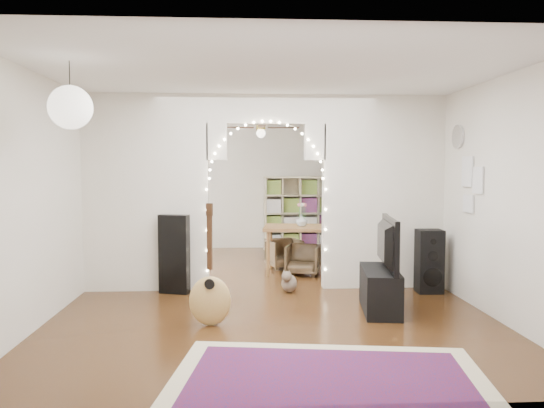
{
  "coord_description": "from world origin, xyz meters",
  "views": [
    {
      "loc": [
        -0.34,
        -7.38,
        1.71
      ],
      "look_at": [
        0.1,
        0.3,
        1.17
      ],
      "focal_mm": 35.0,
      "sensor_mm": 36.0,
      "label": 1
    }
  ],
  "objects": [
    {
      "name": "picture_frames",
      "position": [
        2.48,
        -1.0,
        1.5
      ],
      "size": [
        0.02,
        0.5,
        0.7
      ],
      "primitive_type": null,
      "color": "white",
      "rests_on": "wall_right"
    },
    {
      "name": "floor",
      "position": [
        0.0,
        0.0,
        0.0
      ],
      "size": [
        7.5,
        7.5,
        0.0
      ],
      "primitive_type": "plane",
      "color": "black",
      "rests_on": "ground"
    },
    {
      "name": "wall_front",
      "position": [
        0.0,
        -3.75,
        1.35
      ],
      "size": [
        5.0,
        0.02,
        2.7
      ],
      "primitive_type": "cube",
      "color": "silver",
      "rests_on": "floor"
    },
    {
      "name": "area_rug",
      "position": [
        0.34,
        -3.4,
        0.01
      ],
      "size": [
        2.78,
        2.23,
        0.02
      ],
      "primitive_type": "cube",
      "rotation": [
        0.0,
        0.0,
        -0.14
      ],
      "color": "maroon",
      "rests_on": "floor"
    },
    {
      "name": "wall_right",
      "position": [
        2.5,
        0.0,
        1.35
      ],
      "size": [
        0.02,
        7.5,
        2.7
      ],
      "primitive_type": "cube",
      "color": "silver",
      "rests_on": "floor"
    },
    {
      "name": "dining_chair_right",
      "position": [
        0.37,
        1.47,
        0.25
      ],
      "size": [
        0.66,
        0.67,
        0.49
      ],
      "primitive_type": "imported",
      "rotation": [
        0.0,
        0.0,
        0.29
      ],
      "color": "#493924",
      "rests_on": "floor"
    },
    {
      "name": "paper_lantern",
      "position": [
        -1.9,
        -2.4,
        2.25
      ],
      "size": [
        0.4,
        0.4,
        0.4
      ],
      "primitive_type": "sphere",
      "color": "white",
      "rests_on": "ceiling"
    },
    {
      "name": "tabby_cat",
      "position": [
        0.3,
        -0.27,
        0.14
      ],
      "size": [
        0.31,
        0.5,
        0.33
      ],
      "rotation": [
        0.0,
        0.0,
        -0.33
      ],
      "color": "brown",
      "rests_on": "floor"
    },
    {
      "name": "divider_wall",
      "position": [
        0.0,
        0.0,
        1.42
      ],
      "size": [
        5.0,
        0.2,
        2.7
      ],
      "color": "silver",
      "rests_on": "floor"
    },
    {
      "name": "media_console",
      "position": [
        1.29,
        -1.27,
        0.25
      ],
      "size": [
        0.53,
        1.04,
        0.5
      ],
      "primitive_type": "cube",
      "rotation": [
        0.0,
        0.0,
        -0.14
      ],
      "color": "black",
      "rests_on": "floor"
    },
    {
      "name": "wall_back",
      "position": [
        0.0,
        3.75,
        1.35
      ],
      "size": [
        5.0,
        0.02,
        2.7
      ],
      "primitive_type": "cube",
      "color": "silver",
      "rests_on": "floor"
    },
    {
      "name": "acoustic_guitar",
      "position": [
        -0.68,
        -1.75,
        0.49
      ],
      "size": [
        0.47,
        0.31,
        1.12
      ],
      "rotation": [
        0.0,
        0.0,
        -0.38
      ],
      "color": "tan",
      "rests_on": "floor"
    },
    {
      "name": "dining_chair_left",
      "position": [
        0.63,
        0.9,
        0.24
      ],
      "size": [
        0.63,
        0.64,
        0.48
      ],
      "primitive_type": "imported",
      "rotation": [
        0.0,
        0.0,
        -0.27
      ],
      "color": "#493924",
      "rests_on": "floor"
    },
    {
      "name": "ceiling",
      "position": [
        0.0,
        0.0,
        2.7
      ],
      "size": [
        5.0,
        7.5,
        0.02
      ],
      "primitive_type": "cube",
      "color": "white",
      "rests_on": "wall_back"
    },
    {
      "name": "wall_clock",
      "position": [
        2.48,
        -0.6,
        2.1
      ],
      "size": [
        0.03,
        0.31,
        0.31
      ],
      "primitive_type": "cylinder",
      "rotation": [
        0.0,
        1.57,
        0.0
      ],
      "color": "white",
      "rests_on": "wall_right"
    },
    {
      "name": "fairy_lights",
      "position": [
        0.0,
        -0.13,
        1.55
      ],
      "size": [
        1.64,
        0.04,
        1.6
      ],
      "primitive_type": null,
      "color": "#FFEABF",
      "rests_on": "divider_wall"
    },
    {
      "name": "window",
      "position": [
        -2.47,
        1.8,
        1.5
      ],
      "size": [
        0.04,
        1.2,
        1.4
      ],
      "primitive_type": "cube",
      "color": "white",
      "rests_on": "wall_left"
    },
    {
      "name": "ceiling_fan",
      "position": [
        0.0,
        2.0,
        2.4
      ],
      "size": [
        1.1,
        1.1,
        0.3
      ],
      "primitive_type": null,
      "color": "gold",
      "rests_on": "ceiling"
    },
    {
      "name": "guitar_case",
      "position": [
        -1.25,
        -0.25,
        0.53
      ],
      "size": [
        0.43,
        0.25,
        1.07
      ],
      "primitive_type": "cube",
      "rotation": [
        0.0,
        0.0,
        -0.31
      ],
      "color": "black",
      "rests_on": "floor"
    },
    {
      "name": "floor_speaker",
      "position": [
        2.2,
        -0.4,
        0.43
      ],
      "size": [
        0.34,
        0.31,
        0.86
      ],
      "rotation": [
        0.0,
        0.0,
        -0.02
      ],
      "color": "black",
      "rests_on": "floor"
    },
    {
      "name": "bookcase",
      "position": [
        0.86,
        3.5,
        0.76
      ],
      "size": [
        1.51,
        0.59,
        1.51
      ],
      "primitive_type": "cube",
      "rotation": [
        0.0,
        0.0,
        -0.15
      ],
      "color": "tan",
      "rests_on": "floor"
    },
    {
      "name": "flower_vase",
      "position": [
        0.62,
        1.06,
        0.85
      ],
      "size": [
        0.2,
        0.2,
        0.19
      ],
      "primitive_type": "imported",
      "rotation": [
        0.0,
        0.0,
        -0.13
      ],
      "color": "silver",
      "rests_on": "dining_table"
    },
    {
      "name": "wall_left",
      "position": [
        -2.5,
        0.0,
        1.35
      ],
      "size": [
        0.02,
        7.5,
        2.7
      ],
      "primitive_type": "cube",
      "color": "silver",
      "rests_on": "floor"
    },
    {
      "name": "tv",
      "position": [
        1.29,
        -1.27,
        0.81
      ],
      "size": [
        0.28,
        1.08,
        0.62
      ],
      "primitive_type": "imported",
      "rotation": [
        0.0,
        0.0,
        1.44
      ],
      "color": "black",
      "rests_on": "media_console"
    },
    {
      "name": "dining_table",
      "position": [
        0.62,
        1.06,
        0.68
      ],
      "size": [
        1.29,
        0.95,
        0.76
      ],
      "rotation": [
        0.0,
        0.0,
        -0.13
      ],
      "color": "brown",
      "rests_on": "floor"
    }
  ]
}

